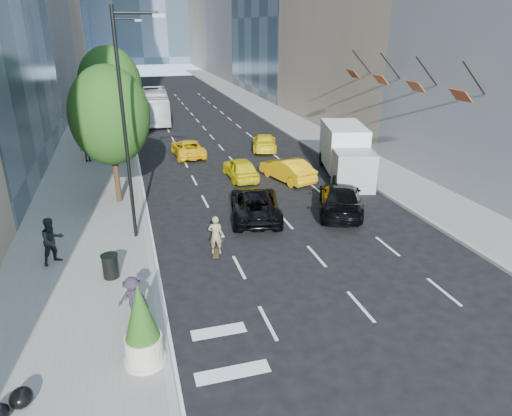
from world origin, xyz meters
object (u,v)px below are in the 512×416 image
object	(u,v)px
city_bus	(155,106)
planter_shrub	(142,326)
black_sedan_lincoln	(255,204)
trash_can	(110,267)
box_truck	(346,152)
skateboarder	(216,237)
black_sedan_mercedes	(340,199)

from	to	relation	value
city_bus	planter_shrub	distance (m)	38.42
black_sedan_lincoln	trash_can	size ratio (longest dim) A/B	5.68
black_sedan_lincoln	planter_shrub	size ratio (longest dim) A/B	2.00
box_truck	planter_shrub	size ratio (longest dim) A/B	2.75
trash_can	planter_shrub	distance (m)	5.52
skateboarder	box_truck	distance (m)	13.68
black_sedan_mercedes	city_bus	world-z (taller)	city_bus
trash_can	black_sedan_lincoln	bearing A→B (deg)	32.61
skateboarder	box_truck	xyz separation A→B (m)	(10.48, 8.75, 0.80)
black_sedan_mercedes	box_truck	distance (m)	6.53
skateboarder	trash_can	bearing A→B (deg)	26.61
box_truck	trash_can	size ratio (longest dim) A/B	7.82
city_bus	trash_can	distance (m)	33.20
city_bus	skateboarder	bearing A→B (deg)	-86.54
planter_shrub	skateboarder	bearing A→B (deg)	61.60
black_sedan_lincoln	black_sedan_mercedes	xyz separation A→B (m)	(4.55, -0.65, 0.05)
skateboarder	trash_can	size ratio (longest dim) A/B	1.88
skateboarder	planter_shrub	world-z (taller)	planter_shrub
skateboarder	black_sedan_mercedes	world-z (taller)	skateboarder
skateboarder	black_sedan_mercedes	distance (m)	8.01
skateboarder	box_truck	bearing A→B (deg)	-125.33
planter_shrub	city_bus	bearing A→B (deg)	84.92
box_truck	trash_can	xyz separation A→B (m)	(-14.87, -9.67, -1.06)
city_bus	box_truck	xyz separation A→B (m)	(10.48, -23.23, 0.11)
trash_can	black_sedan_mercedes	bearing A→B (deg)	18.66
box_truck	black_sedan_lincoln	bearing A→B (deg)	-131.53
trash_can	planter_shrub	bearing A→B (deg)	-79.61
black_sedan_mercedes	trash_can	distance (m)	12.44
trash_can	box_truck	bearing A→B (deg)	33.03
black_sedan_lincoln	box_truck	size ratio (longest dim) A/B	0.73
city_bus	box_truck	world-z (taller)	box_truck
box_truck	trash_can	bearing A→B (deg)	-131.92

